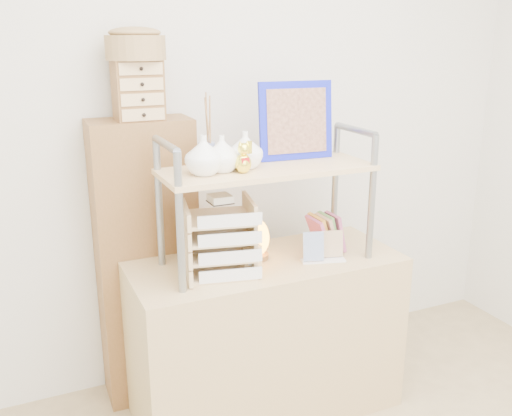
{
  "coord_description": "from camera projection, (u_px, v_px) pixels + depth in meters",
  "views": [
    {
      "loc": [
        -1.0,
        -0.9,
        1.7
      ],
      "look_at": [
        -0.05,
        1.2,
        1.0
      ],
      "focal_mm": 40.0,
      "sensor_mm": 36.0,
      "label": 1
    }
  ],
  "objects": [
    {
      "name": "cabinet",
      "position": [
        147.0,
        263.0,
        2.67
      ],
      "size": [
        0.46,
        0.25,
        1.35
      ],
      "primitive_type": "cube",
      "rotation": [
        0.0,
        0.0,
        -0.02
      ],
      "color": "brown",
      "rests_on": "ground"
    },
    {
      "name": "hutch",
      "position": [
        256.0,
        164.0,
        2.37
      ],
      "size": [
        0.9,
        0.34,
        0.76
      ],
      "color": "gray",
      "rests_on": "desk"
    },
    {
      "name": "postcard_stand",
      "position": [
        323.0,
        252.0,
        2.49
      ],
      "size": [
        0.2,
        0.1,
        0.14
      ],
      "color": "white",
      "rests_on": "desk"
    },
    {
      "name": "desk_clock",
      "position": [
        252.0,
        259.0,
        2.37
      ],
      "size": [
        0.08,
        0.04,
        0.12
      ],
      "color": "tan",
      "rests_on": "desk"
    },
    {
      "name": "woven_basket",
      "position": [
        135.0,
        48.0,
        2.37
      ],
      "size": [
        0.25,
        0.25,
        0.1
      ],
      "primitive_type": "cylinder",
      "color": "olive",
      "rests_on": "drawer_chest"
    },
    {
      "name": "room_shell",
      "position": [
        397.0,
        37.0,
        1.52
      ],
      "size": [
        3.42,
        3.41,
        2.61
      ],
      "color": "silver",
      "rests_on": "ground"
    },
    {
      "name": "drawer_chest",
      "position": [
        138.0,
        90.0,
        2.42
      ],
      "size": [
        0.2,
        0.16,
        0.25
      ],
      "color": "brown",
      "rests_on": "cabinet"
    },
    {
      "name": "letter_tray",
      "position": [
        221.0,
        242.0,
        2.34
      ],
      "size": [
        0.32,
        0.31,
        0.34
      ],
      "color": "tan",
      "rests_on": "desk"
    },
    {
      "name": "salt_lamp",
      "position": [
        257.0,
        239.0,
        2.5
      ],
      "size": [
        0.12,
        0.11,
        0.18
      ],
      "color": "brown",
      "rests_on": "desk"
    },
    {
      "name": "desk",
      "position": [
        266.0,
        337.0,
        2.61
      ],
      "size": [
        1.2,
        0.5,
        0.75
      ],
      "primitive_type": "cube",
      "color": "tan",
      "rests_on": "ground"
    }
  ]
}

